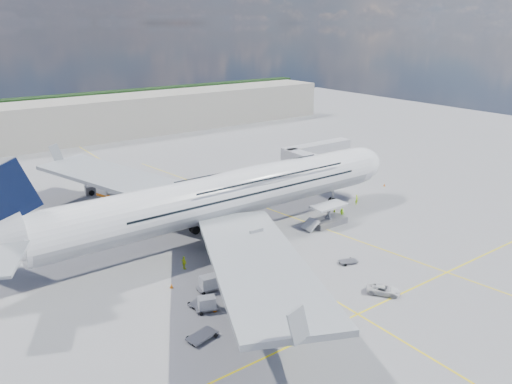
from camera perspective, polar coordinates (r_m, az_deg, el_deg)
ground at (r=76.44m, az=0.45°, el=-7.25°), size 300.00×300.00×0.00m
taxi_line_main at (r=76.44m, az=0.45°, el=-7.25°), size 0.25×220.00×0.01m
taxi_line_cross at (r=63.52m, az=11.55°, el=-13.51°), size 120.00×0.25×0.01m
taxi_line_diag at (r=91.59m, az=3.78°, el=-2.76°), size 14.16×99.06×0.01m
airliner at (r=81.59m, az=-3.57°, el=-0.35°), size 77.26×79.15×23.71m
jet_bridge at (r=107.28m, az=6.65°, el=4.23°), size 18.80×12.10×8.50m
cargo_loader at (r=88.02m, az=8.17°, el=-2.96°), size 8.53×3.20×3.67m
terminal at (r=158.09m, az=-20.66°, el=7.52°), size 180.00×16.00×12.00m
tree_line at (r=213.36m, az=-13.62°, el=10.27°), size 160.00×6.00×8.00m
dolly_row_a at (r=66.97m, az=-5.35°, el=-10.28°), size 3.47×2.19×2.06m
dolly_row_b at (r=58.26m, az=-6.20°, el=-16.02°), size 3.76×2.57×0.50m
dolly_row_c at (r=62.79m, az=-5.63°, el=-12.56°), size 3.21×2.42×1.81m
dolly_back at (r=64.47m, az=-6.47°, el=-12.36°), size 3.27×2.48×0.43m
dolly_nose_far at (r=75.23m, az=10.48°, el=-7.79°), size 2.96×2.18×0.39m
dolly_nose_near at (r=80.51m, az=1.23°, el=-5.18°), size 2.89×2.26×1.62m
baggage_tug at (r=67.20m, az=4.40°, el=-10.52°), size 2.75×1.54×1.63m
catering_truck_inner at (r=100.94m, az=-15.69°, el=-0.11°), size 8.01×4.83×4.47m
catering_truck_outer at (r=108.46m, az=-17.28°, el=0.93°), size 7.16×3.59×4.09m
service_van at (r=68.15m, az=14.35°, el=-10.78°), size 4.13×4.64×1.19m
crew_nose at (r=98.87m, az=11.43°, el=-0.85°), size 0.83×0.67×1.96m
crew_loader at (r=91.72m, az=8.99°, el=-2.40°), size 0.92×0.82×1.58m
crew_wing at (r=72.75m, az=-8.22°, el=-8.01°), size 0.62×1.21×1.98m
crew_van at (r=91.37m, az=9.78°, el=-2.43°), size 0.90×1.08×1.88m
crew_tug at (r=65.82m, az=3.05°, el=-11.08°), size 1.18×0.91×1.61m
cone_nose at (r=111.41m, az=14.46°, el=0.78°), size 0.48×0.48×0.61m
cone_wing_left_inner at (r=87.18m, az=-16.25°, el=-4.49°), size 0.39×0.39×0.50m
cone_wing_left_outer at (r=96.56m, az=-13.24°, el=-1.93°), size 0.39×0.39×0.49m
cone_wing_right_inner at (r=68.53m, az=-9.65°, el=-10.53°), size 0.49×0.49×0.63m
cone_wing_right_outer at (r=62.88m, az=-4.73°, el=-13.21°), size 0.48×0.48×0.61m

